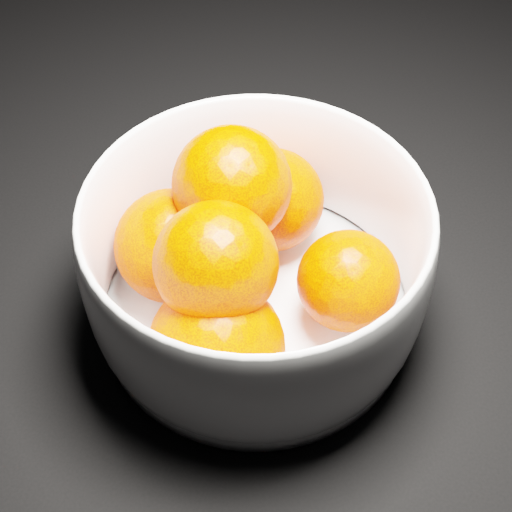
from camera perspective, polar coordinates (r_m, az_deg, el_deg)
name	(u,v)px	position (r m, az deg, el deg)	size (l,w,h in m)	color
ground	(369,71)	(0.76, 9.01, 14.42)	(3.00, 3.00, 0.00)	black
bowl	(256,262)	(0.48, 0.00, -0.44)	(0.23, 0.23, 0.11)	white
orange_pile	(236,254)	(0.48, -1.65, 0.14)	(0.18, 0.19, 0.13)	#FF3A00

